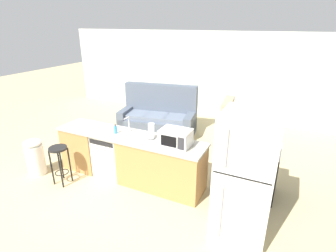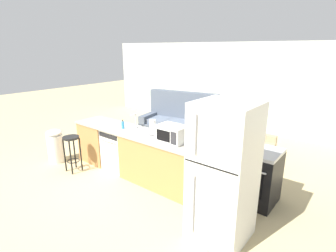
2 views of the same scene
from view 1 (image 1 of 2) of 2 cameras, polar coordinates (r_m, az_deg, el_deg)
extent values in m
plane|color=tan|center=(5.34, -9.50, -10.58)|extent=(24.00, 24.00, 0.00)
cube|color=beige|center=(8.34, 8.62, 10.91)|extent=(10.00, 0.06, 2.60)
cube|color=#B77F47|center=(5.67, -17.49, -4.38)|extent=(0.75, 0.62, 0.86)
cube|color=#B77F47|center=(4.74, -1.51, -8.65)|extent=(1.55, 0.62, 0.86)
cube|color=#ADA899|center=(4.85, -8.68, -2.21)|extent=(2.94, 0.66, 0.04)
cube|color=#49331C|center=(5.25, -8.15, -10.63)|extent=(2.86, 0.56, 0.08)
cube|color=silver|center=(5.27, -12.02, -6.00)|extent=(0.58, 0.58, 0.84)
cube|color=black|center=(4.91, -14.42, -3.67)|extent=(0.52, 0.01, 0.08)
cylinder|color=#B2B2B7|center=(4.94, -14.42, -4.78)|extent=(0.44, 0.02, 0.02)
cube|color=black|center=(4.84, 18.17, -9.28)|extent=(0.76, 0.64, 0.85)
cube|color=black|center=(4.54, 17.60, -10.79)|extent=(0.53, 0.01, 0.43)
cylinder|color=silver|center=(4.40, 17.89, -8.41)|extent=(0.61, 0.03, 0.03)
cube|color=#B7B7BC|center=(4.63, 18.82, -4.48)|extent=(0.76, 0.64, 0.05)
torus|color=black|center=(4.52, 16.48, -4.56)|extent=(0.16, 0.16, 0.01)
torus|color=black|center=(4.50, 20.77, -5.29)|extent=(0.16, 0.16, 0.01)
torus|color=black|center=(4.75, 17.03, -3.31)|extent=(0.16, 0.16, 0.01)
torus|color=black|center=(4.73, 21.11, -3.99)|extent=(0.16, 0.16, 0.01)
cube|color=silver|center=(3.65, 16.41, -10.95)|extent=(0.72, 0.70, 1.83)
cylinder|color=#B2B2B7|center=(3.08, 12.66, -4.81)|extent=(0.02, 0.02, 0.49)
cylinder|color=#B2B2B7|center=(3.58, 11.41, -18.03)|extent=(0.02, 0.02, 0.79)
cube|color=black|center=(3.23, 15.67, -10.83)|extent=(0.68, 0.01, 0.01)
cube|color=white|center=(4.36, 1.69, -2.52)|extent=(0.50, 0.36, 0.28)
cube|color=black|center=(4.22, 0.10, -3.34)|extent=(0.27, 0.01, 0.18)
cube|color=#2D2D33|center=(4.14, 2.79, -3.88)|extent=(0.11, 0.01, 0.21)
cylinder|color=silver|center=(5.01, -8.42, -0.99)|extent=(0.07, 0.07, 0.03)
cylinder|color=silver|center=(4.95, -8.51, 0.56)|extent=(0.02, 0.02, 0.26)
cylinder|color=silver|center=(4.86, -9.05, 1.72)|extent=(0.02, 0.14, 0.02)
cylinder|color=#4C4C51|center=(4.66, -3.61, -2.67)|extent=(0.14, 0.14, 0.01)
cylinder|color=white|center=(4.61, -3.65, -1.07)|extent=(0.11, 0.11, 0.27)
cylinder|color=#338CCC|center=(4.95, -11.35, -0.80)|extent=(0.06, 0.06, 0.14)
cylinder|color=black|center=(4.91, -11.43, 0.15)|extent=(0.02, 0.02, 0.04)
sphere|color=black|center=(4.49, 16.65, -3.52)|extent=(0.17, 0.17, 0.17)
sphere|color=black|center=(4.45, 16.78, -2.41)|extent=(0.03, 0.03, 0.03)
cone|color=black|center=(4.47, 17.69, -3.50)|extent=(0.08, 0.04, 0.06)
cylinder|color=black|center=(5.11, -22.86, -4.51)|extent=(0.32, 0.32, 0.04)
cylinder|color=black|center=(5.29, -24.00, -8.31)|extent=(0.03, 0.03, 0.70)
cylinder|color=black|center=(5.13, -22.33, -8.97)|extent=(0.03, 0.03, 0.70)
cylinder|color=black|center=(5.41, -22.23, -7.33)|extent=(0.03, 0.03, 0.70)
cylinder|color=black|center=(5.26, -20.56, -7.93)|extent=(0.03, 0.03, 0.70)
torus|color=black|center=(5.33, -22.08, -9.35)|extent=(0.25, 0.25, 0.02)
cylinder|color=white|center=(5.81, -26.83, -6.53)|extent=(0.34, 0.34, 0.62)
ellipsoid|color=white|center=(5.66, -27.44, -3.30)|extent=(0.35, 0.35, 0.14)
cube|color=#515B6B|center=(7.13, -2.30, 0.15)|extent=(2.12, 1.23, 0.42)
cube|color=#515B6B|center=(7.28, -1.54, 4.18)|extent=(2.01, 0.58, 1.27)
cube|color=#515B6B|center=(7.41, -8.95, 1.57)|extent=(0.35, 0.92, 0.62)
cube|color=#515B6B|center=(6.88, 4.83, 0.17)|extent=(0.35, 0.92, 0.62)
cube|color=slate|center=(7.17, -6.64, 2.46)|extent=(0.66, 0.72, 0.12)
cube|color=slate|center=(6.99, -2.46, 2.06)|extent=(0.66, 0.72, 0.12)
cube|color=slate|center=(6.85, 1.92, 1.64)|extent=(0.66, 0.72, 0.12)
cube|color=tan|center=(6.35, 14.91, -3.53)|extent=(0.89, 0.93, 0.40)
cube|color=tan|center=(6.21, 12.52, 0.16)|extent=(0.29, 0.87, 1.20)
cube|color=tan|center=(6.00, 14.67, -4.22)|extent=(0.81, 0.25, 0.55)
cube|color=tan|center=(6.63, 15.26, -1.74)|extent=(0.81, 0.25, 0.55)
camera|label=2|loc=(1.09, 88.53, -22.72)|focal=28.00mm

